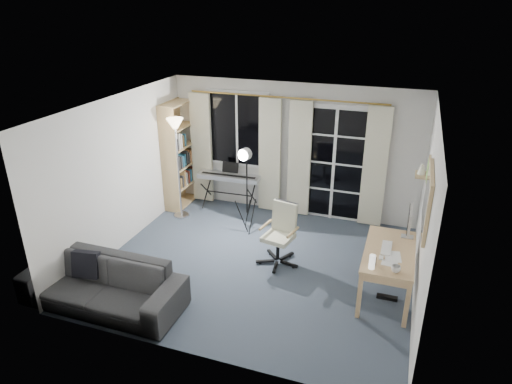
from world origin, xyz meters
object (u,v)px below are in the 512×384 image
torchiere_lamp (176,139)px  desk (389,256)px  mug (396,268)px  bookshelf (179,157)px  sofa (101,277)px  keyboard_piano (229,177)px  monitor (409,220)px  studio_light (245,164)px  office_chair (282,228)px

torchiere_lamp → desk: 4.03m
desk → mug: (0.10, -0.50, 0.14)m
bookshelf → sofa: 3.28m
keyboard_piano → monitor: size_ratio=2.38×
desk → sofa: 3.75m
mug → keyboard_piano: bearing=143.3°
desk → monitor: size_ratio=2.59×
monitor → mug: 0.98m
desk → monitor: monitor is taller
torchiere_lamp → studio_light: (1.33, -0.18, -0.24)m
studio_light → office_chair: size_ratio=1.64×
keyboard_piano → desk: keyboard_piano is taller
sofa → keyboard_piano: bearing=82.3°
office_chair → monitor: 1.82m
monitor → sofa: 4.15m
bookshelf → office_chair: size_ratio=2.14×
torchiere_lamp → bookshelf: bearing=117.3°
desk → monitor: 0.60m
mug → bookshelf: bearing=151.1°
keyboard_piano → sofa: bearing=-100.1°
desk → mug: size_ratio=11.38×
torchiere_lamp → monitor: 4.05m
keyboard_piano → office_chair: bearing=-47.2°
sofa → office_chair: bearing=44.1°
bookshelf → studio_light: bearing=-23.9°
keyboard_piano → studio_light: 1.14m
keyboard_piano → studio_light: studio_light is taller
office_chair → desk: 1.62m
keyboard_piano → studio_light: size_ratio=0.77×
monitor → mug: monitor is taller
mug → sofa: (-3.56, -0.93, -0.33)m
bookshelf → mug: (4.11, -2.26, -0.21)m
office_chair → torchiere_lamp: bearing=169.8°
keyboard_piano → studio_light: (0.61, -0.76, 0.59)m
office_chair → keyboard_piano: bearing=146.6°
monitor → bookshelf: bearing=162.6°
torchiere_lamp → studio_light: 1.37m
bookshelf → monitor: bookshelf is taller
bookshelf → desk: 4.39m
sofa → desk: bearing=22.7°
keyboard_piano → mug: (3.11, -2.32, 0.10)m
keyboard_piano → monitor: (3.21, -1.37, 0.31)m
torchiere_lamp → desk: (3.74, -1.24, -0.87)m
office_chair → studio_light: bearing=152.2°
mug → office_chair: bearing=152.2°
torchiere_lamp → mug: torchiere_lamp is taller
torchiere_lamp → studio_light: size_ratio=1.19×
studio_light → desk: 2.70m
monitor → mug: size_ratio=4.39×
bookshelf → studio_light: bookshelf is taller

